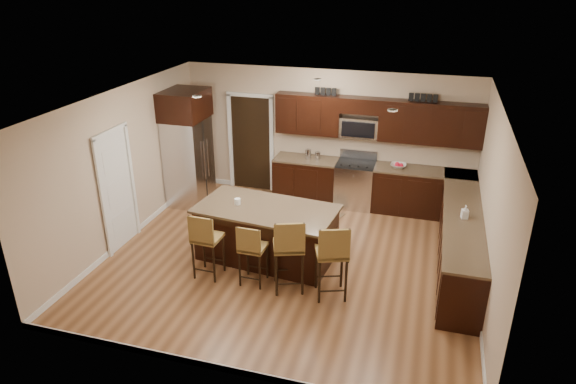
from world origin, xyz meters
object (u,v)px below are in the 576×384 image
(stool_left, at_px, (205,238))
(stool_extra, at_px, (332,253))
(island, at_px, (267,234))
(refrigerator, at_px, (188,147))
(stool_right, at_px, (289,247))
(range, at_px, (355,184))
(stool_mid, at_px, (251,248))

(stool_left, relative_size, stool_extra, 0.92)
(island, distance_m, refrigerator, 2.91)
(island, relative_size, stool_left, 2.16)
(stool_right, xyz_separation_m, stool_extra, (0.65, 0.00, 0.00))
(stool_right, bearing_deg, range, 62.44)
(range, height_order, refrigerator, refrigerator)
(range, distance_m, refrigerator, 3.47)
(stool_right, relative_size, refrigerator, 0.51)
(island, height_order, stool_right, stool_right)
(stool_left, bearing_deg, refrigerator, 123.06)
(stool_left, height_order, stool_mid, stool_left)
(island, bearing_deg, refrigerator, 148.73)
(stool_left, bearing_deg, range, 64.02)
(stool_mid, xyz_separation_m, refrigerator, (-2.27, 2.54, 0.57))
(stool_left, bearing_deg, stool_extra, 2.25)
(stool_mid, height_order, stool_extra, stool_extra)
(stool_mid, height_order, stool_right, stool_right)
(stool_left, xyz_separation_m, stool_mid, (0.75, 0.00, -0.05))
(stool_left, xyz_separation_m, stool_right, (1.34, -0.00, 0.06))
(island, bearing_deg, stool_mid, -81.19)
(range, xyz_separation_m, refrigerator, (-3.30, -0.77, 0.73))
(island, xyz_separation_m, stool_right, (0.63, -0.85, 0.32))
(range, distance_m, stool_right, 3.36)
(island, bearing_deg, range, 72.63)
(stool_right, distance_m, stool_extra, 0.65)
(stool_left, distance_m, stool_mid, 0.75)
(refrigerator, bearing_deg, stool_right, -41.73)
(range, xyz_separation_m, island, (-1.07, -2.47, -0.04))
(island, distance_m, stool_right, 1.10)
(range, relative_size, stool_mid, 1.09)
(refrigerator, bearing_deg, stool_extra, -36.00)
(stool_mid, relative_size, refrigerator, 0.43)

